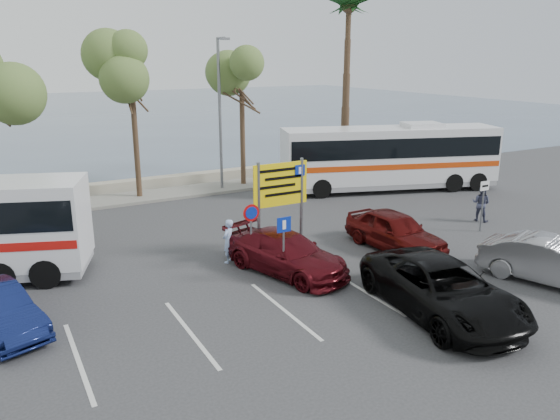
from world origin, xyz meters
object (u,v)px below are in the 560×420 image
direction_sign (281,192)px  suv_black (442,289)px  car_maroon (286,253)px  car_silver_b (553,262)px  pedestrian_far (481,203)px  street_lamp_right (220,107)px  car_red (395,231)px  coach_bus_right (390,159)px  pedestrian_near (228,241)px

direction_sign → suv_black: size_ratio=0.64×
direction_sign → car_maroon: 2.53m
car_silver_b → pedestrian_far: (3.52, 6.10, 0.08)m
street_lamp_right → car_red: bearing=-80.2°
coach_bus_right → pedestrian_far: size_ratio=7.31×
coach_bus_right → car_red: bearing=-128.2°
street_lamp_right → car_red: size_ratio=1.81×
direction_sign → pedestrian_near: 2.63m
coach_bus_right → car_maroon: size_ratio=2.51×
car_maroon → pedestrian_near: 2.29m
pedestrian_near → car_silver_b: bearing=104.0°
car_red → pedestrian_near: size_ratio=2.75×
coach_bus_right → pedestrian_near: coach_bus_right is taller
car_red → suv_black: 5.46m
car_red → pedestrian_near: pedestrian_near is taller
coach_bus_right → pedestrian_near: 13.69m
car_maroon → street_lamp_right: bearing=59.5°
direction_sign → suv_black: 7.01m
car_maroon → suv_black: bearing=-81.7°
coach_bus_right → car_red: (-6.15, -7.81, -0.96)m
car_maroon → pedestrian_near: (-1.34, 1.85, 0.11)m
pedestrian_far → car_silver_b: bearing=126.4°
street_lamp_right → pedestrian_far: street_lamp_right is taller
street_lamp_right → direction_sign: size_ratio=2.23×
direction_sign → car_silver_b: (6.48, -6.70, -1.68)m
coach_bus_right → suv_black: bearing=-123.9°
car_maroon → pedestrian_near: pedestrian_near is taller
street_lamp_right → suv_black: 17.35m
car_maroon → pedestrian_far: pedestrian_far is taller
street_lamp_right → direction_sign: (-2.00, -10.32, -2.17)m
street_lamp_right → suv_black: size_ratio=1.41×
car_silver_b → pedestrian_near: 10.95m
street_lamp_right → coach_bus_right: 9.69m
street_lamp_right → car_red: (2.08, -12.02, -3.84)m
street_lamp_right → car_silver_b: street_lamp_right is taller
pedestrian_near → car_red: bearing=125.9°
direction_sign → car_silver_b: size_ratio=0.79×
pedestrian_far → coach_bus_right: bearing=-25.7°
car_red → suv_black: (-2.40, -4.90, 0.03)m
direction_sign → car_red: size_ratio=0.81×
suv_black → direction_sign: bearing=112.0°
car_maroon → car_red: car_red is taller
pedestrian_near → pedestrian_far: pedestrian_far is taller
car_maroon → car_red: (4.80, -0.00, 0.06)m
car_maroon → suv_black: size_ratio=0.85×
car_silver_b → pedestrian_near: (-8.54, 6.85, 0.06)m
suv_black → car_maroon: bearing=123.8°
car_maroon → car_red: bearing=-17.7°
car_silver_b → pedestrian_near: bearing=121.2°
car_maroon → pedestrian_near: size_ratio=2.98×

